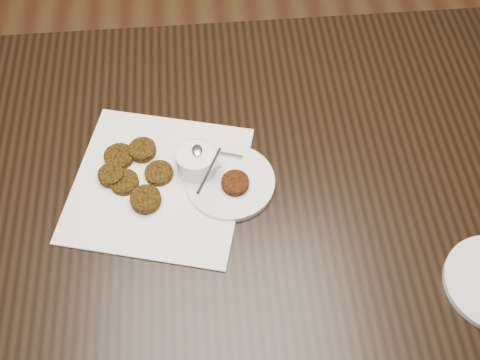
% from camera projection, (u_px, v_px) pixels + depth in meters
% --- Properties ---
extents(floor, '(4.00, 4.00, 0.00)m').
position_uv_depth(floor, '(229.00, 326.00, 1.77)').
color(floor, brown).
rests_on(floor, ground).
extents(table, '(1.50, 0.96, 0.75)m').
position_uv_depth(table, '(244.00, 265.00, 1.48)').
color(table, black).
rests_on(table, floor).
extents(napkin, '(0.41, 0.41, 0.00)m').
position_uv_depth(napkin, '(159.00, 183.00, 1.16)').
color(napkin, white).
rests_on(napkin, table).
extents(sauce_ramekin, '(0.14, 0.14, 0.12)m').
position_uv_depth(sauce_ramekin, '(195.00, 152.00, 1.13)').
color(sauce_ramekin, white).
rests_on(sauce_ramekin, napkin).
extents(patty_cluster, '(0.26, 0.26, 0.02)m').
position_uv_depth(patty_cluster, '(134.00, 173.00, 1.16)').
color(patty_cluster, '#5E3A0C').
rests_on(patty_cluster, napkin).
extents(plate_with_patty, '(0.22, 0.22, 0.03)m').
position_uv_depth(plate_with_patty, '(230.00, 180.00, 1.16)').
color(plate_with_patty, silver).
rests_on(plate_with_patty, table).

